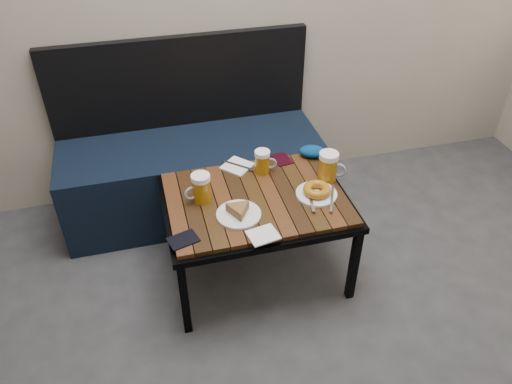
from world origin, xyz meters
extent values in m
cube|color=black|center=(-0.21, 1.74, 0.23)|extent=(1.40, 0.50, 0.45)
cube|color=black|center=(-0.21, 1.97, 0.70)|extent=(1.40, 0.05, 0.50)
cube|color=black|center=(-0.38, 0.89, 0.21)|extent=(0.04, 0.03, 0.42)
cube|color=black|center=(0.40, 0.89, 0.21)|extent=(0.04, 0.03, 0.42)
cube|color=black|center=(-0.38, 1.45, 0.21)|extent=(0.04, 0.04, 0.42)
cube|color=black|center=(0.40, 1.45, 0.21)|extent=(0.04, 0.04, 0.42)
cube|color=black|center=(0.01, 1.17, 0.43)|extent=(0.84, 0.62, 0.03)
cube|color=#34190B|center=(0.01, 1.17, 0.46)|extent=(0.80, 0.58, 0.02)
cylinder|color=#9F640C|center=(-0.23, 1.21, 0.53)|extent=(0.10, 0.10, 0.11)
cylinder|color=white|center=(-0.23, 1.21, 0.60)|extent=(0.08, 0.08, 0.03)
torus|color=#8C999E|center=(-0.28, 1.20, 0.53)|extent=(0.07, 0.03, 0.07)
cylinder|color=#9F640C|center=(0.09, 1.36, 0.52)|extent=(0.08, 0.08, 0.10)
cylinder|color=white|center=(0.09, 1.36, 0.58)|extent=(0.07, 0.07, 0.02)
torus|color=#8C999E|center=(0.13, 1.35, 0.52)|extent=(0.06, 0.02, 0.06)
cylinder|color=#9F640C|center=(0.37, 1.22, 0.53)|extent=(0.12, 0.12, 0.12)
cylinder|color=white|center=(0.37, 1.22, 0.60)|extent=(0.09, 0.09, 0.03)
torus|color=#8C999E|center=(0.42, 1.20, 0.53)|extent=(0.07, 0.04, 0.07)
cylinder|color=white|center=(-0.10, 1.06, 0.48)|extent=(0.19, 0.19, 0.01)
cylinder|color=white|center=(0.28, 1.12, 0.48)|extent=(0.19, 0.19, 0.01)
torus|color=#8E4A0C|center=(0.28, 1.12, 0.50)|extent=(0.13, 0.13, 0.04)
cube|color=#A5A8AD|center=(0.33, 1.06, 0.49)|extent=(0.09, 0.18, 0.00)
cube|color=#A5A8AD|center=(0.23, 1.06, 0.49)|extent=(0.04, 0.14, 0.00)
cube|color=white|center=(-0.02, 1.43, 0.48)|extent=(0.18, 0.18, 0.01)
cube|color=#A5A8AD|center=(-0.02, 1.43, 0.48)|extent=(0.14, 0.13, 0.00)
cube|color=white|center=(-0.03, 0.91, 0.48)|extent=(0.14, 0.12, 0.01)
cube|color=black|center=(-0.35, 0.97, 0.47)|extent=(0.14, 0.11, 0.01)
cube|color=black|center=(0.21, 1.43, 0.47)|extent=(0.09, 0.12, 0.01)
ellipsoid|color=navy|center=(0.37, 1.42, 0.50)|extent=(0.15, 0.13, 0.06)
camera|label=1|loc=(-0.44, -0.55, 1.87)|focal=35.00mm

